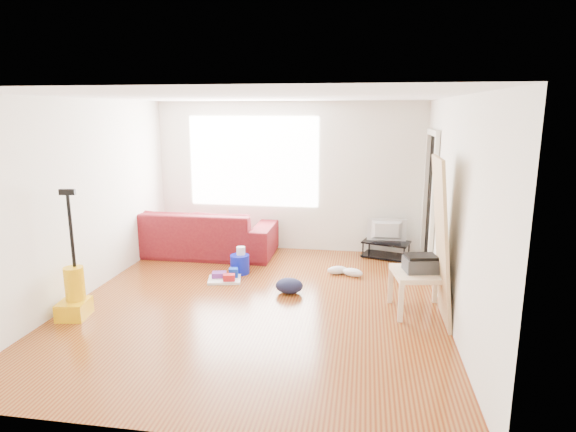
% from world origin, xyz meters
% --- Properties ---
extents(room, '(4.51, 5.01, 2.51)m').
position_xyz_m(room, '(0.07, 0.15, 1.25)').
color(room, '#66200A').
rests_on(room, ground).
extents(sofa, '(2.59, 1.01, 0.76)m').
position_xyz_m(sofa, '(-1.46, 1.95, 0.00)').
color(sofa, '#550914').
rests_on(sofa, ground).
extents(tv_stand, '(0.82, 0.61, 0.27)m').
position_xyz_m(tv_stand, '(1.65, 2.22, 0.14)').
color(tv_stand, black).
rests_on(tv_stand, ground).
extents(tv, '(0.63, 0.08, 0.36)m').
position_xyz_m(tv, '(1.65, 2.22, 0.45)').
color(tv, black).
rests_on(tv, tv_stand).
extents(side_table, '(0.70, 0.70, 0.50)m').
position_xyz_m(side_table, '(1.95, 0.08, 0.42)').
color(side_table, tan).
rests_on(side_table, ground).
extents(printer, '(0.43, 0.36, 0.20)m').
position_xyz_m(printer, '(1.95, 0.08, 0.60)').
color(printer, '#2D2D2E').
rests_on(printer, side_table).
extents(bucket, '(0.36, 0.36, 0.28)m').
position_xyz_m(bucket, '(-0.50, 1.09, 0.00)').
color(bucket, '#0B17B4').
rests_on(bucket, ground).
extents(toilet_paper, '(0.13, 0.13, 0.12)m').
position_xyz_m(toilet_paper, '(-0.49, 1.12, 0.20)').
color(toilet_paper, silver).
rests_on(toilet_paper, bucket).
extents(cleaning_tray, '(0.52, 0.45, 0.16)m').
position_xyz_m(cleaning_tray, '(-0.62, 0.75, 0.05)').
color(cleaning_tray, silver).
rests_on(cleaning_tray, ground).
extents(backpack, '(0.36, 0.29, 0.20)m').
position_xyz_m(backpack, '(0.34, 0.43, 0.00)').
color(backpack, black).
rests_on(backpack, ground).
extents(sneakers, '(0.55, 0.28, 0.12)m').
position_xyz_m(sneakers, '(1.03, 1.24, 0.06)').
color(sneakers, silver).
rests_on(sneakers, ground).
extents(vacuum, '(0.36, 0.40, 1.49)m').
position_xyz_m(vacuum, '(-2.00, -0.69, 0.28)').
color(vacuum, '#E8AB07').
rests_on(vacuum, ground).
extents(door_panel, '(0.23, 0.75, 1.86)m').
position_xyz_m(door_panel, '(2.13, -0.14, 0.00)').
color(door_panel, tan).
rests_on(door_panel, ground).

